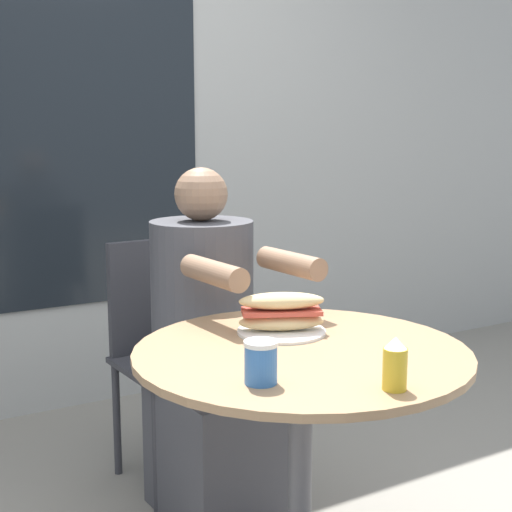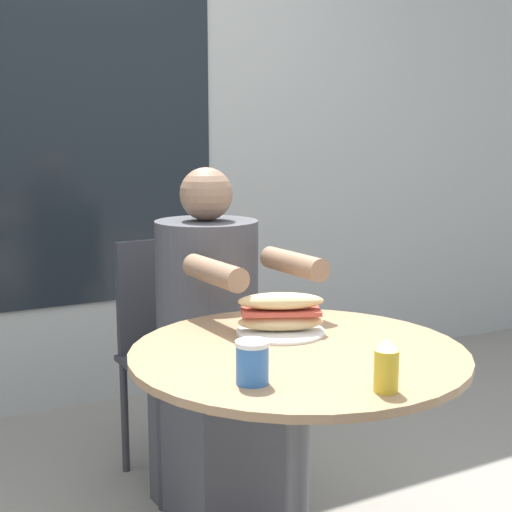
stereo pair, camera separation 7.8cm
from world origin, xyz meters
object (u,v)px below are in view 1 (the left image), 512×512
diner_chair (164,336)px  seated_diner (209,368)px  cafe_table (301,421)px  sandwich_on_plate (282,315)px  drink_cup (261,362)px  condiment_bottle (395,364)px

diner_chair → seated_diner: bearing=87.7°
cafe_table → sandwich_on_plate: sandwich_on_plate is taller
cafe_table → drink_cup: 0.35m
cafe_table → drink_cup: size_ratio=8.97×
seated_diner → cafe_table: bearing=82.4°
cafe_table → seated_diner: bearing=86.0°
seated_diner → sandwich_on_plate: (-0.01, -0.45, 0.28)m
condiment_bottle → seated_diner: bearing=87.8°
seated_diner → condiment_bottle: seated_diner is taller
seated_diner → diner_chair: bearing=-92.3°
seated_diner → sandwich_on_plate: bearing=85.5°
cafe_table → seated_diner: 0.60m
cafe_table → diner_chair: diner_chair is taller
diner_chair → seated_diner: (0.01, -0.35, -0.02)m
diner_chair → seated_diner: size_ratio=0.76×
seated_diner → condiment_bottle: 0.97m
diner_chair → sandwich_on_plate: (0.00, -0.80, 0.26)m
sandwich_on_plate → seated_diner: bearing=89.1°
seated_diner → condiment_bottle: (-0.04, -0.93, 0.28)m
cafe_table → seated_diner: (0.04, 0.60, -0.04)m
cafe_table → seated_diner: seated_diner is taller
sandwich_on_plate → condiment_bottle: (-0.03, -0.48, 0.01)m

